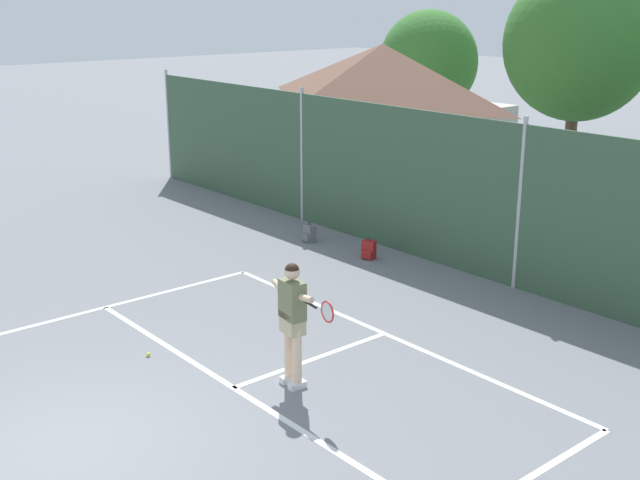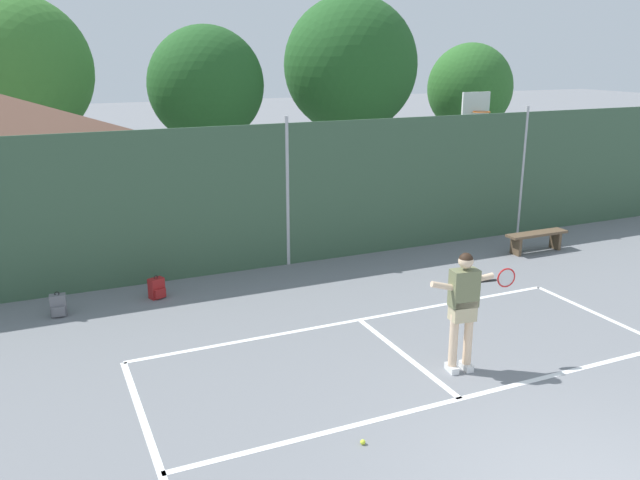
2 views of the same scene
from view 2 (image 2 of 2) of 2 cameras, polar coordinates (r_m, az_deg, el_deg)
The scene contains 9 objects.
court_markings at distance 8.33m, azimuth 19.87°, elevation -18.63°, with size 8.30×11.10×0.01m.
chainlink_fence at distance 14.37m, azimuth -2.87°, elevation 3.90°, with size 26.09×0.09×3.31m.
basketball_hoop at distance 18.96m, azimuth 13.20°, elevation 8.73°, with size 0.90×0.67×3.55m.
treeline_backdrop at distance 23.49m, azimuth -9.43°, elevation 13.83°, with size 26.66×4.59×6.67m.
tennis_player at distance 9.81m, azimuth 12.45°, elevation -5.25°, with size 1.44×0.31×1.85m.
tennis_ball at distance 8.37m, azimuth 3.75°, elevation -17.18°, with size 0.07×0.07×0.07m, color #CCE033.
backpack_grey at distance 12.79m, azimuth -21.86°, elevation -5.34°, with size 0.29×0.26×0.46m.
backpack_red at distance 13.10m, azimuth -14.04°, elevation -4.13°, with size 0.33×0.32×0.46m.
courtside_bench at distance 16.39m, azimuth 18.37°, elevation 0.23°, with size 1.60×0.36×0.48m.
Camera 2 is at (-5.06, -4.10, 4.63)m, focal length 36.69 mm.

